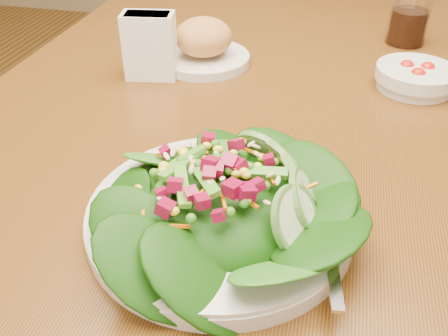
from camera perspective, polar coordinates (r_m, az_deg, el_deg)
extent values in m
cube|color=brown|center=(0.87, 1.83, 6.85)|extent=(0.90, 1.40, 0.04)
cylinder|color=#462210|center=(1.69, -7.06, 7.04)|extent=(0.07, 0.07, 0.71)
cylinder|color=#462210|center=(1.62, 20.05, 3.69)|extent=(0.07, 0.07, 0.71)
cube|color=#462210|center=(2.00, 12.55, 13.36)|extent=(0.44, 0.44, 0.04)
cylinder|color=#462210|center=(2.27, 16.38, 9.20)|extent=(0.04, 0.04, 0.41)
cylinder|color=#462210|center=(2.25, 7.23, 10.21)|extent=(0.04, 0.04, 0.41)
cylinder|color=#462210|center=(1.95, 16.96, 4.70)|extent=(0.04, 0.04, 0.41)
cylinder|color=#462210|center=(1.93, 6.41, 5.84)|extent=(0.04, 0.04, 0.41)
cylinder|color=silver|center=(0.59, -0.45, -5.62)|extent=(0.31, 0.31, 0.02)
ellipsoid|color=black|center=(0.56, -0.46, -3.07)|extent=(0.21, 0.21, 0.05)
cube|color=silver|center=(0.54, 12.51, -8.45)|extent=(0.05, 0.18, 0.01)
cylinder|color=silver|center=(0.99, -2.31, 12.33)|extent=(0.18, 0.18, 0.02)
ellipsoid|color=#A3763F|center=(0.97, -2.37, 14.76)|extent=(0.11, 0.11, 0.07)
cylinder|color=silver|center=(0.95, 21.03, 9.60)|extent=(0.14, 0.14, 0.04)
sphere|color=red|center=(0.95, 22.18, 10.31)|extent=(0.03, 0.03, 0.03)
sphere|color=red|center=(0.95, 20.12, 10.66)|extent=(0.03, 0.03, 0.03)
sphere|color=red|center=(0.92, 21.25, 9.76)|extent=(0.03, 0.03, 0.03)
cylinder|color=silver|center=(1.14, 20.59, 16.55)|extent=(0.08, 0.08, 0.14)
cylinder|color=black|center=(1.15, 20.22, 14.90)|extent=(0.07, 0.07, 0.07)
cube|color=white|center=(0.92, -8.47, 13.61)|extent=(0.10, 0.06, 0.12)
cube|color=white|center=(0.92, -8.52, 14.13)|extent=(0.08, 0.05, 0.10)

